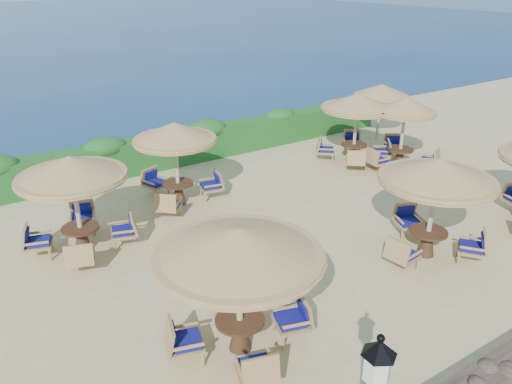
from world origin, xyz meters
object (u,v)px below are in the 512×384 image
object	(u,v)px
cafe_set_4	(176,148)
cafe_set_6	(404,121)
extra_parasol	(382,90)
cafe_set_5	(356,116)
cafe_set_3	(74,188)
cafe_set_1	(436,187)
cafe_set_0	(239,265)

from	to	relation	value
cafe_set_4	cafe_set_6	distance (m)	8.49
extra_parasol	cafe_set_5	distance (m)	3.23
cafe_set_4	extra_parasol	bearing A→B (deg)	7.48
extra_parasol	cafe_set_4	world-z (taller)	cafe_set_4
cafe_set_3	cafe_set_4	world-z (taller)	same
cafe_set_1	cafe_set_5	world-z (taller)	same
cafe_set_0	cafe_set_3	size ratio (longest dim) A/B	1.10
cafe_set_1	cafe_set_5	bearing A→B (deg)	62.34
cafe_set_1	cafe_set_5	size ratio (longest dim) A/B	1.06
cafe_set_1	cafe_set_6	xyz separation A→B (m)	(4.32, 4.84, -0.18)
cafe_set_1	cafe_set_3	world-z (taller)	same
cafe_set_4	cafe_set_5	xyz separation A→B (m)	(7.27, -0.19, -0.05)
extra_parasol	cafe_set_3	size ratio (longest dim) A/B	0.83
extra_parasol	cafe_set_5	size ratio (longest dim) A/B	0.89
cafe_set_1	cafe_set_6	size ratio (longest dim) A/B	1.04
cafe_set_3	cafe_set_6	size ratio (longest dim) A/B	1.04
cafe_set_1	cafe_set_4	distance (m)	7.54
cafe_set_0	cafe_set_1	xyz separation A→B (m)	(5.87, 0.38, 0.02)
cafe_set_6	cafe_set_1	bearing A→B (deg)	-131.74
cafe_set_0	cafe_set_4	world-z (taller)	same
cafe_set_0	cafe_set_4	xyz separation A→B (m)	(1.84, 6.75, -0.06)
cafe_set_0	cafe_set_1	size ratio (longest dim) A/B	1.10
cafe_set_4	cafe_set_5	world-z (taller)	same
cafe_set_0	cafe_set_3	bearing A→B (deg)	105.74
extra_parasol	cafe_set_5	bearing A→B (deg)	-151.86
cafe_set_5	extra_parasol	bearing A→B (deg)	28.14
cafe_set_3	cafe_set_5	size ratio (longest dim) A/B	1.06
extra_parasol	cafe_set_4	distance (m)	10.19
extra_parasol	cafe_set_3	world-z (taller)	cafe_set_3
cafe_set_1	cafe_set_0	bearing A→B (deg)	-176.30
cafe_set_5	cafe_set_6	bearing A→B (deg)	-51.43
cafe_set_0	cafe_set_3	distance (m)	5.65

